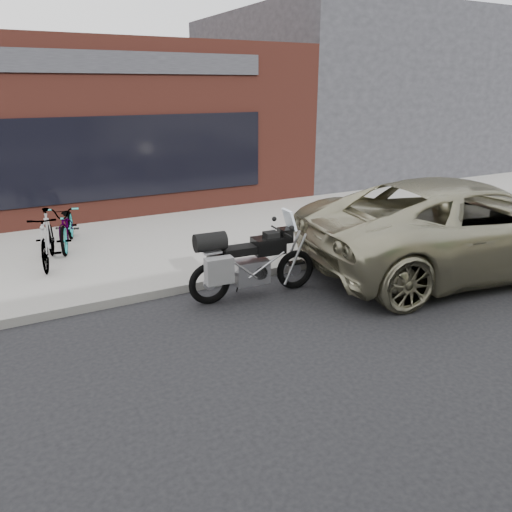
{
  "coord_description": "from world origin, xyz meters",
  "views": [
    {
      "loc": [
        -3.79,
        -3.53,
        3.38
      ],
      "look_at": [
        -0.28,
        2.98,
        0.85
      ],
      "focal_mm": 35.0,
      "sensor_mm": 36.0,
      "label": 1
    }
  ],
  "objects": [
    {
      "name": "minivan",
      "position": [
        4.01,
        2.6,
        0.87
      ],
      "size": [
        6.66,
        3.86,
        1.75
      ],
      "primitive_type": "imported",
      "rotation": [
        0.0,
        0.0,
        1.41
      ],
      "color": "#9D987A",
      "rests_on": "ground"
    },
    {
      "name": "neighbour_building",
      "position": [
        10.0,
        14.0,
        3.0
      ],
      "size": [
        10.0,
        10.0,
        6.0
      ],
      "primitive_type": "cube",
      "color": "#252529",
      "rests_on": "ground"
    },
    {
      "name": "near_sidewalk",
      "position": [
        0.0,
        7.0,
        0.07
      ],
      "size": [
        44.0,
        6.0,
        0.15
      ],
      "primitive_type": "cube",
      "color": "gray",
      "rests_on": "ground"
    },
    {
      "name": "motorcycle",
      "position": [
        -0.27,
        3.35,
        0.62
      ],
      "size": [
        2.28,
        0.74,
        1.44
      ],
      "rotation": [
        0.0,
        0.0,
        -0.07
      ],
      "color": "black",
      "rests_on": "ground"
    },
    {
      "name": "storefront",
      "position": [
        -2.0,
        13.98,
        2.25
      ],
      "size": [
        14.0,
        10.07,
        4.5
      ],
      "color": "#52231A",
      "rests_on": "ground"
    },
    {
      "name": "bicycle_front",
      "position": [
        -2.5,
        7.18,
        0.62
      ],
      "size": [
        1.05,
        1.9,
        0.95
      ],
      "primitive_type": "imported",
      "rotation": [
        0.0,
        0.0,
        -0.25
      ],
      "color": "gray",
      "rests_on": "near_sidewalk"
    },
    {
      "name": "bicycle_rear",
      "position": [
        -3.0,
        6.2,
        0.67
      ],
      "size": [
        0.84,
        1.78,
        1.03
      ],
      "primitive_type": "imported",
      "rotation": [
        0.0,
        0.0,
        -0.21
      ],
      "color": "gray",
      "rests_on": "near_sidewalk"
    },
    {
      "name": "ground",
      "position": [
        0.0,
        0.0,
        0.0
      ],
      "size": [
        120.0,
        120.0,
        0.0
      ],
      "primitive_type": "plane",
      "color": "black",
      "rests_on": "ground"
    }
  ]
}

